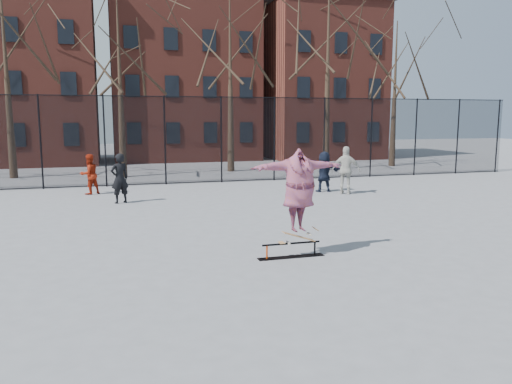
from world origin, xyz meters
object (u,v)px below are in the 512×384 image
object	(u,v)px
skater	(299,197)
bystander_black	(120,178)
bystander_red	(89,174)
bystander_white	(346,170)
bystander_navy	(324,172)
skate_rail	(291,251)
skateboard	(299,240)

from	to	relation	value
skater	bystander_black	distance (m)	9.04
bystander_red	bystander_white	size ratio (longest dim) A/B	0.84
bystander_red	bystander_navy	xyz separation A→B (m)	(9.22, -1.99, 0.04)
skate_rail	skater	size ratio (longest dim) A/B	0.68
skater	skate_rail	bearing A→B (deg)	172.28
bystander_black	bystander_white	distance (m)	8.70
bystander_white	bystander_black	bearing A→B (deg)	31.02
bystander_white	bystander_navy	xyz separation A→B (m)	(-0.59, 0.82, -0.12)
bystander_red	bystander_black	bearing A→B (deg)	80.64
bystander_navy	skater	bearing A→B (deg)	71.85
bystander_black	bystander_red	world-z (taller)	bystander_black
skateboard	skater	xyz separation A→B (m)	(0.00, -0.00, 0.95)
skateboard	bystander_navy	bearing A→B (deg)	62.81
skateboard	skate_rail	bearing A→B (deg)	-180.00
bystander_black	bystander_white	xyz separation A→B (m)	(8.70, -0.35, 0.06)
bystander_black	bystander_navy	world-z (taller)	bystander_black
skate_rail	bystander_white	distance (m)	9.55
skater	bystander_red	xyz separation A→B (m)	(-4.73, 10.74, -0.54)
skate_rail	skateboard	world-z (taller)	skateboard
bystander_black	bystander_red	distance (m)	2.71
skate_rail	bystander_white	xyz separation A→B (m)	(5.26, 7.93, 0.82)
bystander_white	skate_rail	bearing A→B (deg)	89.74
skater	bystander_navy	xyz separation A→B (m)	(4.49, 8.75, -0.50)
skateboard	skater	world-z (taller)	skater
skateboard	bystander_white	distance (m)	9.43
bystander_black	bystander_red	bearing A→B (deg)	-87.94
skate_rail	bystander_navy	world-z (taller)	bystander_navy
bystander_navy	skateboard	bearing A→B (deg)	71.85
skate_rail	bystander_black	distance (m)	8.99
bystander_navy	skate_rail	bearing A→B (deg)	70.97
bystander_red	bystander_navy	bearing A→B (deg)	134.12
bystander_black	bystander_red	size ratio (longest dim) A/B	1.11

